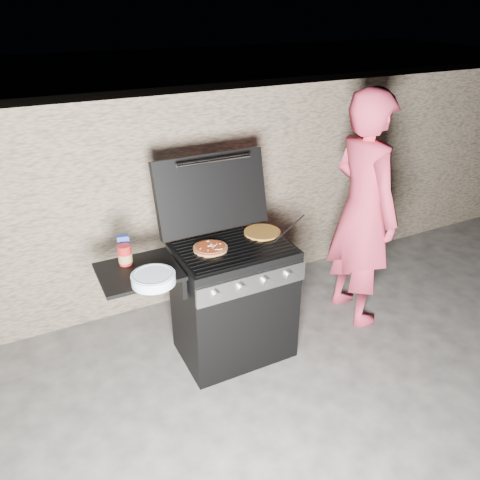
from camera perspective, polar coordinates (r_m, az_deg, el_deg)
name	(u,v)px	position (r m, az deg, el deg)	size (l,w,h in m)	color
ground	(234,350)	(3.74, -0.70, -13.22)	(50.00, 50.00, 0.00)	#383736
stone_wall	(181,197)	(4.11, -7.23, 5.21)	(8.00, 0.35, 1.80)	#9D8267
gas_grill	(202,310)	(3.38, -4.60, -8.53)	(1.34, 0.79, 0.91)	black
pizza_topped	(210,248)	(3.19, -3.64, -0.93)	(0.24, 0.24, 0.03)	gold
pizza_plain	(262,232)	(3.41, 2.72, 0.96)	(0.27, 0.27, 0.01)	#BB8D34
sauce_jar	(125,255)	(3.09, -13.86, -1.75)	(0.09, 0.09, 0.13)	#A41618
blue_carton	(124,247)	(3.16, -13.97, -0.79)	(0.08, 0.04, 0.16)	navy
plate_stack	(153,279)	(2.87, -10.51, -4.65)	(0.27, 0.27, 0.06)	white
person	(363,211)	(3.80, 14.75, 3.42)	(0.69, 0.46, 1.90)	#D83852
tongs	(290,229)	(3.41, 6.08, 1.39)	(0.01, 0.01, 0.39)	black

